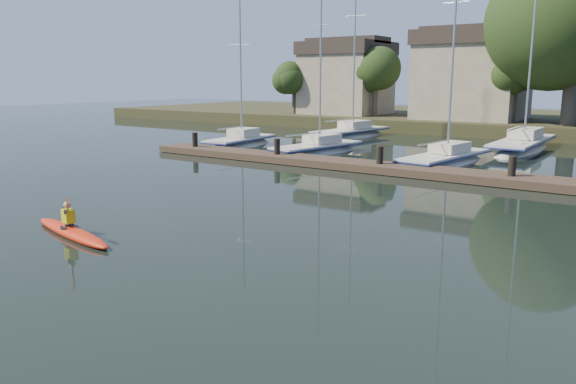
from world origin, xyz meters
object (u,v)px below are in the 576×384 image
Objects in this scene: sailboat_0 at (240,149)px; sailboat_5 at (351,140)px; kayak at (71,230)px; sailboat_2 at (445,168)px; sailboat_1 at (317,156)px; dock at (441,173)px; sailboat_6 at (522,153)px.

sailboat_5 reaches higher than sailboat_0.
kayak is 19.44m from sailboat_2.
sailboat_5 reaches higher than sailboat_2.
sailboat_1 is at bearing -172.15° from sailboat_2.
sailboat_5 is at bearing 64.89° from sailboat_0.
sailboat_2 is 0.91× the size of sailboat_5.
sailboat_2 is at bearing 106.65° from dock.
sailboat_1 is 0.84× the size of sailboat_5.
dock is at bearing 81.61° from kayak.
dock is 4.06m from sailboat_2.
sailboat_0 is 0.75× the size of sailboat_5.
dock is 12.46m from sailboat_6.
sailboat_6 reaches higher than sailboat_0.
sailboat_0 reaches higher than kayak.
sailboat_6 is (12.37, -0.71, -0.01)m from sailboat_5.
sailboat_0 is 0.89× the size of sailboat_1.
sailboat_5 is (-10.45, 9.26, -0.02)m from sailboat_2.
sailboat_6 is (1.92, 8.55, -0.03)m from sailboat_2.
sailboat_5 is at bearing 131.47° from dock.
sailboat_0 is 0.65× the size of sailboat_6.
sailboat_2 is (4.18, 18.98, -0.34)m from kayak.
sailboat_5 is at bearing 116.13° from sailboat_1.
sailboat_6 reaches higher than kayak.
sailboat_2 is at bearing 9.83° from sailboat_1.
sailboat_1 reaches higher than sailboat_0.
sailboat_6 reaches higher than sailboat_5.
sailboat_1 is 7.68m from sailboat_2.
sailboat_6 is at bearing 88.60° from kayak.
sailboat_2 reaches higher than kayak.
sailboat_6 reaches higher than sailboat_1.
sailboat_5 is (3.24, 9.10, -0.00)m from sailboat_0.
sailboat_2 reaches higher than sailboat_0.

